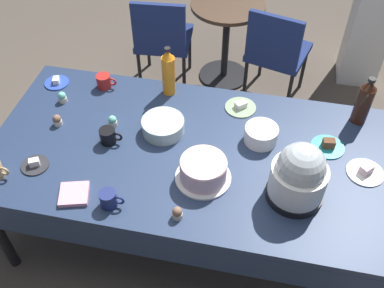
{
  "coord_description": "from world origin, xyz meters",
  "views": [
    {
      "loc": [
        0.33,
        -1.6,
        2.5
      ],
      "look_at": [
        0.0,
        0.0,
        0.8
      ],
      "focal_mm": 41.65,
      "sensor_mm": 36.0,
      "label": 1
    }
  ],
  "objects_px": {
    "slow_cooker": "(299,176)",
    "water_cooler": "(373,18)",
    "glass_salad_bowl": "(163,126)",
    "soda_bottle_cola": "(364,102)",
    "coffee_mug_black": "(108,136)",
    "dessert_plate_sage": "(241,107)",
    "dessert_plate_charcoal": "(35,164)",
    "potluck_table": "(192,158)",
    "cupcake_rose": "(177,213)",
    "frosted_layer_cake": "(203,170)",
    "maroon_chair_right": "(276,50)",
    "coffee_mug_red": "(104,81)",
    "round_cafe_table": "(227,28)",
    "cupcake_vanilla": "(57,120)",
    "soda_bottle_orange_juice": "(168,72)",
    "ceramic_snack_bowl": "(261,134)",
    "cupcake_cocoa": "(62,97)",
    "dessert_plate_cobalt": "(57,82)",
    "coffee_mug_navy": "(109,199)",
    "cupcake_lemon": "(113,121)",
    "dessert_plate_white": "(366,171)",
    "maroon_chair_left": "(162,37)",
    "dessert_plate_teal": "(328,146)"
  },
  "relations": [
    {
      "from": "slow_cooker",
      "to": "dessert_plate_cobalt",
      "type": "distance_m",
      "value": 1.62
    },
    {
      "from": "dessert_plate_white",
      "to": "dessert_plate_cobalt",
      "type": "bearing_deg",
      "value": 168.85
    },
    {
      "from": "dessert_plate_cobalt",
      "to": "round_cafe_table",
      "type": "distance_m",
      "value": 1.57
    },
    {
      "from": "slow_cooker",
      "to": "dessert_plate_charcoal",
      "type": "distance_m",
      "value": 1.34
    },
    {
      "from": "soda_bottle_cola",
      "to": "coffee_mug_black",
      "type": "distance_m",
      "value": 1.42
    },
    {
      "from": "coffee_mug_navy",
      "to": "maroon_chair_right",
      "type": "relative_size",
      "value": 0.14
    },
    {
      "from": "cupcake_rose",
      "to": "round_cafe_table",
      "type": "bearing_deg",
      "value": 91.93
    },
    {
      "from": "dessert_plate_white",
      "to": "slow_cooker",
      "type": "bearing_deg",
      "value": -147.8
    },
    {
      "from": "cupcake_lemon",
      "to": "round_cafe_table",
      "type": "distance_m",
      "value": 1.63
    },
    {
      "from": "potluck_table",
      "to": "dessert_plate_sage",
      "type": "relative_size",
      "value": 11.97
    },
    {
      "from": "ceramic_snack_bowl",
      "to": "dessert_plate_sage",
      "type": "distance_m",
      "value": 0.29
    },
    {
      "from": "cupcake_vanilla",
      "to": "soda_bottle_orange_juice",
      "type": "height_order",
      "value": "soda_bottle_orange_juice"
    },
    {
      "from": "potluck_table",
      "to": "soda_bottle_cola",
      "type": "distance_m",
      "value": 1.0
    },
    {
      "from": "cupcake_rose",
      "to": "coffee_mug_navy",
      "type": "distance_m",
      "value": 0.33
    },
    {
      "from": "cupcake_rose",
      "to": "maroon_chair_right",
      "type": "bearing_deg",
      "value": 79.06
    },
    {
      "from": "soda_bottle_orange_juice",
      "to": "dessert_plate_sage",
      "type": "bearing_deg",
      "value": -7.34
    },
    {
      "from": "coffee_mug_navy",
      "to": "maroon_chair_right",
      "type": "distance_m",
      "value": 2.01
    },
    {
      "from": "glass_salad_bowl",
      "to": "maroon_chair_right",
      "type": "bearing_deg",
      "value": 66.68
    },
    {
      "from": "potluck_table",
      "to": "frosted_layer_cake",
      "type": "xyz_separation_m",
      "value": [
        0.09,
        -0.18,
        0.12
      ]
    },
    {
      "from": "dessert_plate_cobalt",
      "to": "cupcake_vanilla",
      "type": "relative_size",
      "value": 2.25
    },
    {
      "from": "coffee_mug_red",
      "to": "dessert_plate_sage",
      "type": "bearing_deg",
      "value": -1.78
    },
    {
      "from": "cupcake_cocoa",
      "to": "dessert_plate_cobalt",
      "type": "bearing_deg",
      "value": 125.11
    },
    {
      "from": "cupcake_vanilla",
      "to": "cupcake_cocoa",
      "type": "bearing_deg",
      "value": 105.22
    },
    {
      "from": "potluck_table",
      "to": "cupcake_rose",
      "type": "bearing_deg",
      "value": -87.34
    },
    {
      "from": "dessert_plate_charcoal",
      "to": "coffee_mug_navy",
      "type": "height_order",
      "value": "coffee_mug_navy"
    },
    {
      "from": "cupcake_rose",
      "to": "soda_bottle_orange_juice",
      "type": "distance_m",
      "value": 0.93
    },
    {
      "from": "frosted_layer_cake",
      "to": "maroon_chair_left",
      "type": "height_order",
      "value": "frosted_layer_cake"
    },
    {
      "from": "coffee_mug_navy",
      "to": "round_cafe_table",
      "type": "relative_size",
      "value": 0.17
    },
    {
      "from": "dessert_plate_sage",
      "to": "coffee_mug_black",
      "type": "height_order",
      "value": "coffee_mug_black"
    },
    {
      "from": "glass_salad_bowl",
      "to": "dessert_plate_white",
      "type": "xyz_separation_m",
      "value": [
        1.09,
        -0.09,
        -0.03
      ]
    },
    {
      "from": "dessert_plate_cobalt",
      "to": "coffee_mug_black",
      "type": "xyz_separation_m",
      "value": [
        0.49,
        -0.42,
        0.03
      ]
    },
    {
      "from": "coffee_mug_black",
      "to": "maroon_chair_right",
      "type": "relative_size",
      "value": 0.15
    },
    {
      "from": "ceramic_snack_bowl",
      "to": "coffee_mug_black",
      "type": "height_order",
      "value": "ceramic_snack_bowl"
    },
    {
      "from": "potluck_table",
      "to": "cupcake_vanilla",
      "type": "bearing_deg",
      "value": 176.83
    },
    {
      "from": "dessert_plate_cobalt",
      "to": "cupcake_vanilla",
      "type": "distance_m",
      "value": 0.38
    },
    {
      "from": "round_cafe_table",
      "to": "cupcake_cocoa",
      "type": "bearing_deg",
      "value": -119.2
    },
    {
      "from": "potluck_table",
      "to": "dessert_plate_white",
      "type": "height_order",
      "value": "dessert_plate_white"
    },
    {
      "from": "dessert_plate_charcoal",
      "to": "dessert_plate_sage",
      "type": "height_order",
      "value": "dessert_plate_charcoal"
    },
    {
      "from": "dessert_plate_sage",
      "to": "cupcake_lemon",
      "type": "xyz_separation_m",
      "value": [
        -0.69,
        -0.29,
        0.02
      ]
    },
    {
      "from": "dessert_plate_white",
      "to": "maroon_chair_right",
      "type": "height_order",
      "value": "maroon_chair_right"
    },
    {
      "from": "glass_salad_bowl",
      "to": "soda_bottle_cola",
      "type": "height_order",
      "value": "soda_bottle_cola"
    },
    {
      "from": "dessert_plate_charcoal",
      "to": "cupcake_lemon",
      "type": "relative_size",
      "value": 2.16
    },
    {
      "from": "soda_bottle_cola",
      "to": "coffee_mug_navy",
      "type": "xyz_separation_m",
      "value": [
        -1.2,
        -0.86,
        -0.1
      ]
    },
    {
      "from": "cupcake_rose",
      "to": "cupcake_lemon",
      "type": "relative_size",
      "value": 1.0
    },
    {
      "from": "ceramic_snack_bowl",
      "to": "dessert_plate_teal",
      "type": "height_order",
      "value": "ceramic_snack_bowl"
    },
    {
      "from": "frosted_layer_cake",
      "to": "maroon_chair_right",
      "type": "bearing_deg",
      "value": 79.91
    },
    {
      "from": "ceramic_snack_bowl",
      "to": "dessert_plate_sage",
      "type": "bearing_deg",
      "value": 119.94
    },
    {
      "from": "glass_salad_bowl",
      "to": "ceramic_snack_bowl",
      "type": "height_order",
      "value": "ceramic_snack_bowl"
    },
    {
      "from": "slow_cooker",
      "to": "water_cooler",
      "type": "distance_m",
      "value": 2.19
    },
    {
      "from": "maroon_chair_right",
      "to": "round_cafe_table",
      "type": "distance_m",
      "value": 0.48
    }
  ]
}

